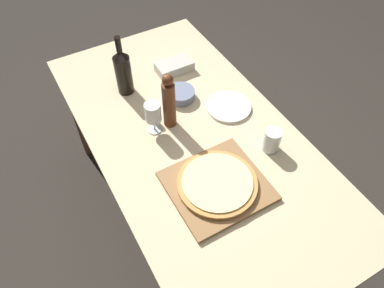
# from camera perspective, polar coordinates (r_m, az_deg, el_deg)

# --- Properties ---
(ground_plane) EXTENTS (12.00, 12.00, 0.00)m
(ground_plane) POSITION_cam_1_polar(r_m,az_deg,el_deg) (2.28, 0.18, -11.01)
(ground_plane) COLOR #2D2823
(dining_table) EXTENTS (0.86, 1.70, 0.74)m
(dining_table) POSITION_cam_1_polar(r_m,az_deg,el_deg) (1.74, 0.24, -0.56)
(dining_table) COLOR #CCB78E
(dining_table) RESTS_ON ground_plane
(cutting_board) EXTENTS (0.38, 0.35, 0.02)m
(cutting_board) POSITION_cam_1_polar(r_m,az_deg,el_deg) (1.50, 3.83, -6.38)
(cutting_board) COLOR olive
(cutting_board) RESTS_ON dining_table
(pizza) EXTENTS (0.32, 0.32, 0.02)m
(pizza) POSITION_cam_1_polar(r_m,az_deg,el_deg) (1.49, 3.87, -5.95)
(pizza) COLOR #C68947
(pizza) RESTS_ON cutting_board
(wine_bottle) EXTENTS (0.08, 0.08, 0.31)m
(wine_bottle) POSITION_cam_1_polar(r_m,az_deg,el_deg) (1.83, -10.46, 10.88)
(wine_bottle) COLOR black
(wine_bottle) RESTS_ON dining_table
(pepper_mill) EXTENTS (0.06, 0.06, 0.28)m
(pepper_mill) POSITION_cam_1_polar(r_m,az_deg,el_deg) (1.63, -3.53, 6.43)
(pepper_mill) COLOR #5B2D19
(pepper_mill) RESTS_ON dining_table
(wine_glass) EXTENTS (0.07, 0.07, 0.16)m
(wine_glass) POSITION_cam_1_polar(r_m,az_deg,el_deg) (1.63, -5.97, 4.72)
(wine_glass) COLOR silver
(wine_glass) RESTS_ON dining_table
(small_bowl) EXTENTS (0.14, 0.14, 0.04)m
(small_bowl) POSITION_cam_1_polar(r_m,az_deg,el_deg) (1.83, -1.73, 7.57)
(small_bowl) COLOR slate
(small_bowl) RESTS_ON dining_table
(drinking_tumbler) EXTENTS (0.07, 0.07, 0.11)m
(drinking_tumbler) POSITION_cam_1_polar(r_m,az_deg,el_deg) (1.62, 12.08, 0.56)
(drinking_tumbler) COLOR silver
(drinking_tumbler) RESTS_ON dining_table
(dinner_plate) EXTENTS (0.21, 0.21, 0.01)m
(dinner_plate) POSITION_cam_1_polar(r_m,az_deg,el_deg) (1.80, 5.63, 5.67)
(dinner_plate) COLOR white
(dinner_plate) RESTS_ON dining_table
(food_container) EXTENTS (0.19, 0.11, 0.05)m
(food_container) POSITION_cam_1_polar(r_m,az_deg,el_deg) (1.99, -2.70, 11.69)
(food_container) COLOR #BCB7AD
(food_container) RESTS_ON dining_table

